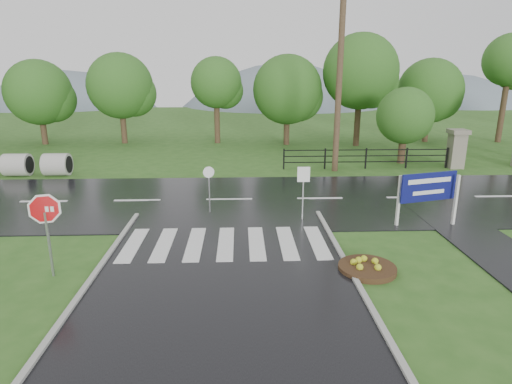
{
  "coord_description": "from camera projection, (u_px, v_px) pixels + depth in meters",
  "views": [
    {
      "loc": [
        0.49,
        -7.96,
        5.47
      ],
      "look_at": [
        1.02,
        6.0,
        1.5
      ],
      "focal_mm": 30.0,
      "sensor_mm": 36.0,
      "label": 1
    }
  ],
  "objects": [
    {
      "name": "reg_sign_round",
      "position": [
        209.0,
        183.0,
        16.68
      ],
      "size": [
        0.43,
        0.14,
        1.91
      ],
      "color": "#939399",
      "rests_on": "ground"
    },
    {
      "name": "utility_pole_east",
      "position": [
        339.0,
        80.0,
        22.87
      ],
      "size": [
        1.75,
        0.33,
        9.83
      ],
      "color": "#473523",
      "rests_on": "ground"
    },
    {
      "name": "walkway",
      "position": [
        498.0,
        253.0,
        13.29
      ],
      "size": [
        2.2,
        11.0,
        0.04
      ],
      "primitive_type": "cube",
      "color": "black",
      "rests_on": "ground"
    },
    {
      "name": "pillar_west",
      "position": [
        456.0,
        148.0,
        24.66
      ],
      "size": [
        1.0,
        1.0,
        2.24
      ],
      "color": "gray",
      "rests_on": "ground"
    },
    {
      "name": "hills",
      "position": [
        257.0,
        193.0,
        75.98
      ],
      "size": [
        102.0,
        48.0,
        48.0
      ],
      "color": "slate",
      "rests_on": "ground"
    },
    {
      "name": "ground",
      "position": [
        219.0,
        337.0,
        9.13
      ],
      "size": [
        120.0,
        120.0,
        0.0
      ],
      "primitive_type": "plane",
      "color": "#2F5B1E",
      "rests_on": "ground"
    },
    {
      "name": "flower_bed",
      "position": [
        367.0,
        267.0,
        12.08
      ],
      "size": [
        1.62,
        1.62,
        0.32
      ],
      "color": "#332111",
      "rests_on": "ground"
    },
    {
      "name": "entrance_tree_left",
      "position": [
        405.0,
        116.0,
        25.55
      ],
      "size": [
        3.37,
        3.37,
        4.57
      ],
      "color": "#3D2B1C",
      "rests_on": "ground"
    },
    {
      "name": "stop_sign",
      "position": [
        45.0,
        216.0,
        11.36
      ],
      "size": [
        1.07,
        0.34,
        2.5
      ],
      "color": "#939399",
      "rests_on": "ground"
    },
    {
      "name": "fence_west",
      "position": [
        366.0,
        156.0,
        24.59
      ],
      "size": [
        9.58,
        0.08,
        1.2
      ],
      "color": "black",
      "rests_on": "ground"
    },
    {
      "name": "reg_sign_small",
      "position": [
        303.0,
        183.0,
        15.78
      ],
      "size": [
        0.46,
        0.06,
        2.09
      ],
      "color": "#939399",
      "rests_on": "ground"
    },
    {
      "name": "main_road",
      "position": [
        229.0,
        200.0,
        18.74
      ],
      "size": [
        90.0,
        8.0,
        0.04
      ],
      "primitive_type": "cube",
      "color": "black",
      "rests_on": "ground"
    },
    {
      "name": "estate_billboard",
      "position": [
        428.0,
        190.0,
        15.28
      ],
      "size": [
        2.22,
        0.66,
        2.0
      ],
      "color": "silver",
      "rests_on": "ground"
    },
    {
      "name": "crosswalk",
      "position": [
        226.0,
        243.0,
        13.92
      ],
      "size": [
        6.5,
        2.8,
        0.02
      ],
      "color": "silver",
      "rests_on": "ground"
    },
    {
      "name": "treeline",
      "position": [
        247.0,
        146.0,
        32.23
      ],
      "size": [
        83.2,
        5.2,
        10.0
      ],
      "color": "#26591B",
      "rests_on": "ground"
    }
  ]
}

